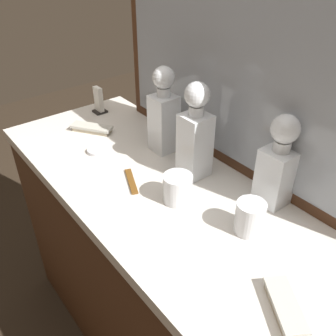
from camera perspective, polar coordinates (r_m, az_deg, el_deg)
The scene contains 12 objects.
dresser at distance 1.41m, azimuth -0.00°, elevation -17.33°, with size 1.40×0.53×0.85m.
dresser_mirror at distance 1.10m, azimuth 10.58°, elevation 15.61°, with size 1.04×0.03×0.67m.
crystal_decanter_rear at distance 1.25m, azimuth -0.65°, elevation 7.75°, with size 0.08×0.08×0.30m.
crystal_decanter_far_right at distance 1.05m, azimuth 16.59°, elevation -0.13°, with size 0.09×0.09×0.27m.
crystal_decanter_front at distance 1.12m, azimuth 4.20°, elevation 4.40°, with size 0.08×0.08×0.31m.
crystal_tumbler_left at distance 0.97m, azimuth 12.53°, elevation -7.68°, with size 0.08×0.08×0.09m.
crystal_tumbler_front at distance 1.05m, azimuth 1.50°, elevation -3.35°, with size 0.08×0.08×0.08m.
silver_brush_center at distance 1.44m, azimuth -11.76°, elevation 6.01°, with size 0.16×0.13×0.02m.
silver_brush_front at distance 0.84m, azimuth 17.68°, elevation -19.78°, with size 0.15×0.12×0.02m.
porcelain_dish at distance 1.31m, azimuth -10.95°, elevation 2.70°, with size 0.07×0.07×0.01m.
tortoiseshell_comb at distance 1.14m, azimuth -5.71°, elevation -2.04°, with size 0.13×0.07×0.01m.
napkin_holder at distance 1.58m, azimuth -10.66°, elevation 10.02°, with size 0.05×0.05×0.11m.
Camera 1 is at (0.69, -0.54, 1.52)m, focal length 39.35 mm.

